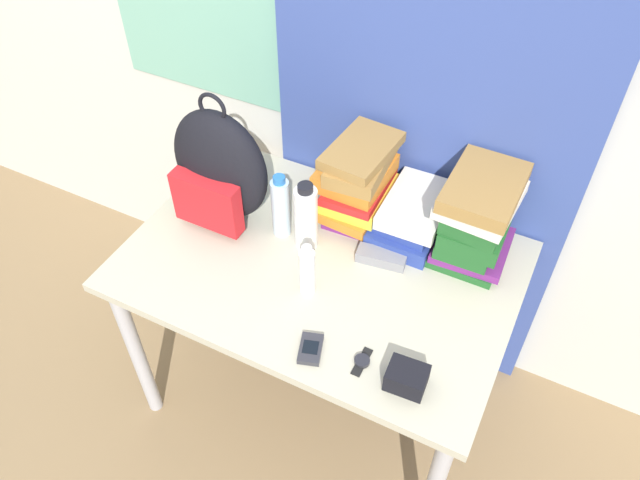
{
  "coord_description": "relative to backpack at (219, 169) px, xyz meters",
  "views": [
    {
      "loc": [
        0.57,
        -0.74,
        2.15
      ],
      "look_at": [
        0.0,
        0.39,
        0.84
      ],
      "focal_mm": 35.0,
      "sensor_mm": 36.0,
      "label": 1
    }
  ],
  "objects": [
    {
      "name": "book_stack_left",
      "position": [
        0.38,
        0.19,
        -0.04
      ],
      "size": [
        0.22,
        0.29,
        0.28
      ],
      "color": "#6B2370",
      "rests_on": "desk"
    },
    {
      "name": "wall_back",
      "position": [
        0.37,
        0.42,
        0.32
      ],
      "size": [
        6.0,
        0.06,
        2.5
      ],
      "color": "beige",
      "rests_on": "ground_plane"
    },
    {
      "name": "camera_pouch",
      "position": [
        0.76,
        -0.33,
        -0.16
      ],
      "size": [
        0.11,
        0.09,
        0.06
      ],
      "color": "black",
      "rests_on": "desk"
    },
    {
      "name": "desk",
      "position": [
        0.37,
        -0.05,
        -0.28
      ],
      "size": [
        1.17,
        0.78,
        0.74
      ],
      "color": "#B7B299",
      "rests_on": "ground_plane"
    },
    {
      "name": "backpack",
      "position": [
        0.0,
        0.0,
        0.0
      ],
      "size": [
        0.32,
        0.19,
        0.45
      ],
      "color": "black",
      "rests_on": "desk"
    },
    {
      "name": "wristwatch",
      "position": [
        0.63,
        -0.32,
        -0.18
      ],
      "size": [
        0.04,
        0.09,
        0.01
      ],
      "color": "black",
      "rests_on": "desk"
    },
    {
      "name": "sunglasses_case",
      "position": [
        0.54,
        0.04,
        -0.17
      ],
      "size": [
        0.16,
        0.08,
        0.04
      ],
      "color": "gray",
      "rests_on": "desk"
    },
    {
      "name": "book_stack_center",
      "position": [
        0.57,
        0.19,
        -0.12
      ],
      "size": [
        0.21,
        0.28,
        0.15
      ],
      "color": "navy",
      "rests_on": "desk"
    },
    {
      "name": "sports_bottle",
      "position": [
        0.3,
        -0.0,
        -0.07
      ],
      "size": [
        0.07,
        0.07,
        0.24
      ],
      "color": "white",
      "rests_on": "desk"
    },
    {
      "name": "ground_plane",
      "position": [
        0.37,
        -0.45,
        -0.93
      ],
      "size": [
        12.0,
        12.0,
        0.0
      ],
      "primitive_type": "plane",
      "color": "#8C704C"
    },
    {
      "name": "book_stack_right",
      "position": [
        0.76,
        0.19,
        -0.04
      ],
      "size": [
        0.23,
        0.28,
        0.29
      ],
      "color": "#1E5623",
      "rests_on": "desk"
    },
    {
      "name": "sunscreen_bottle",
      "position": [
        0.39,
        -0.16,
        -0.1
      ],
      "size": [
        0.05,
        0.05,
        0.18
      ],
      "color": "white",
      "rests_on": "desk"
    },
    {
      "name": "water_bottle",
      "position": [
        0.2,
        0.01,
        -0.08
      ],
      "size": [
        0.06,
        0.06,
        0.23
      ],
      "color": "silver",
      "rests_on": "desk"
    },
    {
      "name": "curtain_blue",
      "position": [
        0.52,
        0.37,
        0.32
      ],
      "size": [
        1.0,
        0.04,
        2.5
      ],
      "color": "#384C93",
      "rests_on": "ground_plane"
    },
    {
      "name": "cell_phone",
      "position": [
        0.49,
        -0.35,
        -0.18
      ],
      "size": [
        0.09,
        0.11,
        0.02
      ],
      "color": "#2D2D33",
      "rests_on": "desk"
    }
  ]
}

